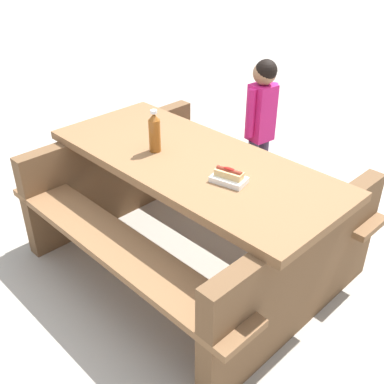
% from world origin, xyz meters
% --- Properties ---
extents(ground_plane, '(30.00, 30.00, 0.00)m').
position_xyz_m(ground_plane, '(0.00, 0.00, 0.00)').
color(ground_plane, '#ADA599').
rests_on(ground_plane, ground).
extents(picnic_table, '(2.17, 1.93, 0.75)m').
position_xyz_m(picnic_table, '(0.00, 0.00, 0.44)').
color(picnic_table, brown).
rests_on(picnic_table, ground).
extents(soda_bottle, '(0.07, 0.07, 0.25)m').
position_xyz_m(soda_bottle, '(-0.18, -0.16, 0.87)').
color(soda_bottle, brown).
rests_on(soda_bottle, picnic_table).
extents(hotdog_tray, '(0.21, 0.19, 0.08)m').
position_xyz_m(hotdog_tray, '(0.33, 0.06, 0.78)').
color(hotdog_tray, white).
rests_on(hotdog_tray, picnic_table).
extents(child_in_coat, '(0.18, 0.27, 1.09)m').
position_xyz_m(child_in_coat, '(-0.53, 0.80, 0.70)').
color(child_in_coat, '#3F334C').
rests_on(child_in_coat, ground).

